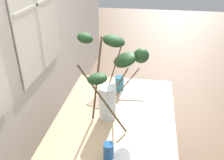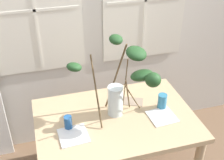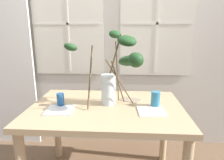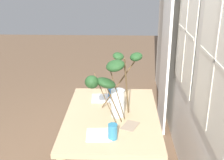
# 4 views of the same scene
# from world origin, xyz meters

# --- Properties ---
(dining_table) EXTENTS (1.28, 0.87, 0.76)m
(dining_table) POSITION_xyz_m (0.00, 0.00, 0.66)
(dining_table) COLOR tan
(dining_table) RESTS_ON ground
(vase_with_branches) EXTENTS (0.68, 0.53, 0.64)m
(vase_with_branches) POSITION_xyz_m (0.08, 0.02, 1.09)
(vase_with_branches) COLOR silver
(vase_with_branches) RESTS_ON dining_table
(drinking_glass_blue_left) EXTENTS (0.06, 0.06, 0.11)m
(drinking_glass_blue_left) POSITION_xyz_m (-0.39, -0.02, 0.82)
(drinking_glass_blue_left) COLOR #235693
(drinking_glass_blue_left) RESTS_ON dining_table
(drinking_glass_blue_right) EXTENTS (0.08, 0.08, 0.13)m
(drinking_glass_blue_right) POSITION_xyz_m (0.41, 0.02, 0.83)
(drinking_glass_blue_right) COLOR teal
(drinking_glass_blue_right) RESTS_ON dining_table
(plate_square_left) EXTENTS (0.23, 0.23, 0.01)m
(plate_square_left) POSITION_xyz_m (-0.37, -0.12, 0.77)
(plate_square_left) COLOR white
(plate_square_left) RESTS_ON dining_table
(plate_square_right) EXTENTS (0.22, 0.22, 0.01)m
(plate_square_right) POSITION_xyz_m (0.37, -0.09, 0.77)
(plate_square_right) COLOR white
(plate_square_right) RESTS_ON dining_table
(napkin_folded) EXTENTS (0.21, 0.18, 0.00)m
(napkin_folded) POSITION_xyz_m (0.20, 0.17, 0.77)
(napkin_folded) COLOR gray
(napkin_folded) RESTS_ON dining_table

